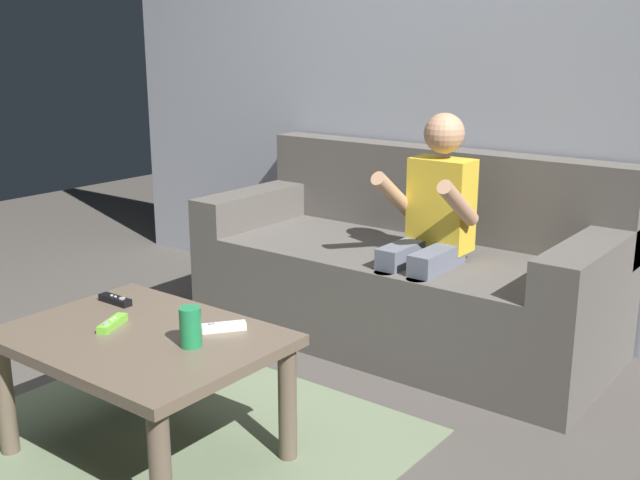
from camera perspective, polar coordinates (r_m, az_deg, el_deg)
The scene contains 10 objects.
ground_plane at distance 2.57m, azimuth -13.30°, elevation -16.60°, with size 8.29×8.29×0.00m, color #4C4742.
wall_back at distance 3.68m, azimuth 9.37°, elevation 13.58°, with size 4.15×0.05×2.50m, color #999EA8.
couch at distance 3.46m, azimuth 6.43°, elevation -2.52°, with size 1.83×0.80×0.83m.
person_seated_on_couch at distance 3.13m, azimuth 8.16°, elevation 1.09°, with size 0.36×0.44×1.03m.
coffee_table at distance 2.50m, azimuth -13.12°, elevation -8.24°, with size 0.85×0.63×0.43m.
area_rug at distance 2.66m, azimuth -12.66°, elevation -15.29°, with size 1.45×1.49×0.01m, color #6B7A5B.
game_remote_white_near_edge at distance 2.45m, azimuth -7.19°, elevation -6.45°, with size 0.11×0.13×0.03m.
game_remote_lime_center at distance 2.54m, azimuth -15.22°, elevation -6.02°, with size 0.09×0.14×0.03m.
game_remote_black_far_corner at distance 2.76m, azimuth -15.02°, elevation -4.33°, with size 0.14×0.04×0.03m.
soda_can at distance 2.33m, azimuth -9.63°, elevation -6.42°, with size 0.07×0.07×0.12m, color #1E7F47.
Camera 1 is at (1.74, -1.35, 1.32)m, focal length 42.93 mm.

